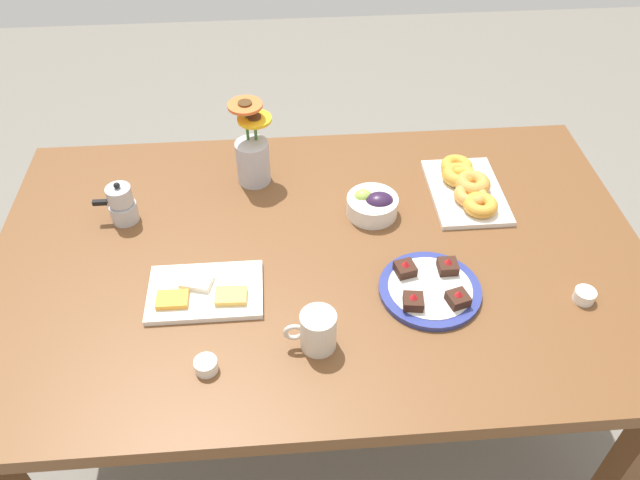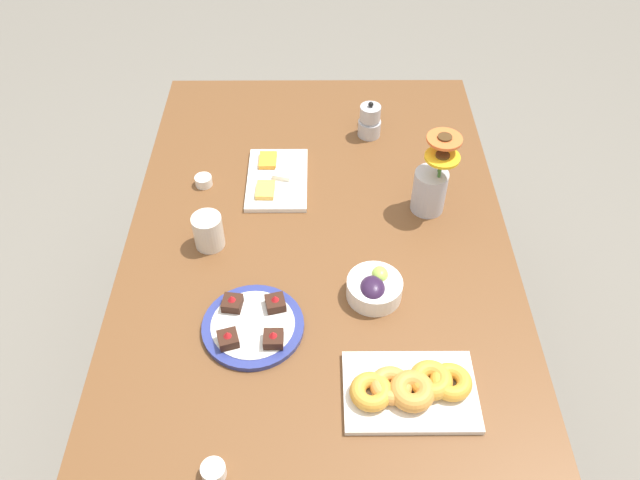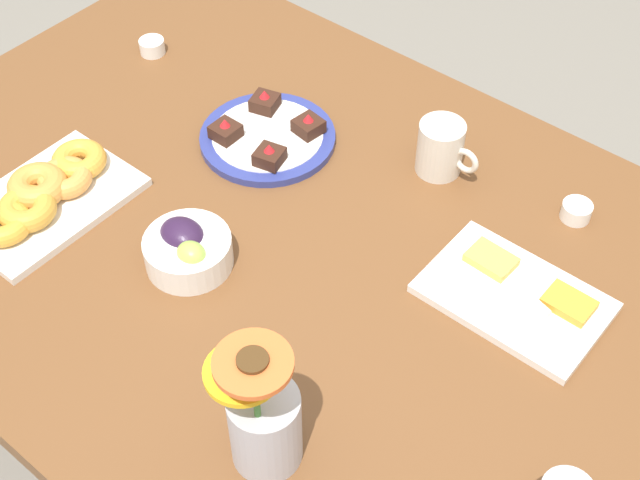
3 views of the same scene
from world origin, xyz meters
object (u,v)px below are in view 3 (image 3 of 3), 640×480
at_px(flower_vase, 263,420).
at_px(dessert_plate, 268,136).
at_px(croissant_platter, 44,195).
at_px(grape_bowl, 188,249).
at_px(jam_cup_berry, 152,46).
at_px(coffee_mug, 441,148).
at_px(cheese_platter, 516,296).
at_px(jam_cup_honey, 576,211).
at_px(dining_table, 320,293).

bearing_deg(flower_vase, dessert_plate, 131.60).
relative_size(croissant_platter, dessert_plate, 1.22).
relative_size(grape_bowl, jam_cup_berry, 2.76).
height_order(coffee_mug, cheese_platter, coffee_mug).
bearing_deg(jam_cup_honey, grape_bowl, -131.58).
relative_size(cheese_platter, jam_cup_berry, 5.42).
bearing_deg(dessert_plate, jam_cup_berry, 171.52).
height_order(dining_table, jam_cup_berry, jam_cup_berry).
distance_m(dining_table, grape_bowl, 0.23).
bearing_deg(dessert_plate, coffee_mug, 25.75).
height_order(coffee_mug, grape_bowl, coffee_mug).
xyz_separation_m(croissant_platter, dessert_plate, (0.17, 0.34, -0.01)).
height_order(jam_cup_berry, dessert_plate, dessert_plate).
height_order(jam_cup_honey, jam_cup_berry, same).
xyz_separation_m(jam_cup_honey, flower_vase, (-0.10, -0.62, 0.07)).
distance_m(coffee_mug, flower_vase, 0.59).
bearing_deg(dessert_plate, jam_cup_honey, 19.28).
relative_size(dining_table, cheese_platter, 6.15).
height_order(dessert_plate, flower_vase, flower_vase).
height_order(cheese_platter, flower_vase, flower_vase).
xyz_separation_m(cheese_platter, croissant_platter, (-0.68, -0.31, 0.01)).
xyz_separation_m(croissant_platter, flower_vase, (0.57, -0.11, 0.06)).
relative_size(croissant_platter, jam_cup_honey, 5.94).
distance_m(dining_table, cheese_platter, 0.31).
height_order(jam_cup_honey, dessert_plate, dessert_plate).
bearing_deg(flower_vase, coffee_mug, 102.78).
distance_m(coffee_mug, cheese_platter, 0.30).
height_order(dining_table, dessert_plate, dessert_plate).
bearing_deg(coffee_mug, cheese_platter, -33.15).
relative_size(jam_cup_honey, dessert_plate, 0.21).
bearing_deg(flower_vase, croissant_platter, 169.35).
distance_m(coffee_mug, croissant_platter, 0.64).
distance_m(croissant_platter, jam_cup_berry, 0.43).
distance_m(cheese_platter, dessert_plate, 0.51).
bearing_deg(jam_cup_honey, dessert_plate, -160.72).
bearing_deg(croissant_platter, jam_cup_berry, 113.49).
xyz_separation_m(croissant_platter, jam_cup_berry, (-0.17, 0.39, -0.01)).
relative_size(grape_bowl, croissant_platter, 0.47).
xyz_separation_m(dining_table, coffee_mug, (0.03, 0.28, 0.13)).
bearing_deg(cheese_platter, dessert_plate, 176.51).
bearing_deg(grape_bowl, flower_vase, -28.64).
xyz_separation_m(grape_bowl, jam_cup_berry, (-0.43, 0.33, -0.01)).
bearing_deg(jam_cup_honey, flower_vase, -99.06).
bearing_deg(jam_cup_honey, dining_table, -128.53).
bearing_deg(flower_vase, cheese_platter, 74.69).
bearing_deg(dining_table, grape_bowl, -137.95).
bearing_deg(jam_cup_berry, flower_vase, -34.04).
height_order(cheese_platter, dessert_plate, dessert_plate).
relative_size(jam_cup_berry, flower_vase, 0.20).
bearing_deg(jam_cup_berry, dessert_plate, -8.48).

